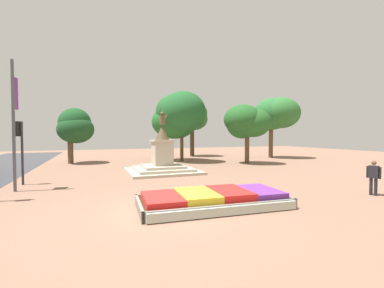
% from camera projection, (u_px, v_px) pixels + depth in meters
% --- Properties ---
extents(ground_plane, '(81.59, 81.59, 0.00)m').
position_uv_depth(ground_plane, '(165.00, 211.00, 9.16)').
color(ground_plane, '#8C6651').
extents(flower_planter, '(5.78, 2.91, 0.60)m').
position_uv_depth(flower_planter, '(214.00, 200.00, 9.64)').
color(flower_planter, '#38281C').
rests_on(flower_planter, ground_plane).
extents(statue_monument, '(4.94, 4.94, 4.37)m').
position_uv_depth(statue_monument, '(162.00, 161.00, 18.61)').
color(statue_monument, '#B3A994').
rests_on(statue_monument, ground_plane).
extents(traffic_light_far_corner, '(0.42, 0.31, 3.42)m').
position_uv_depth(traffic_light_far_corner, '(20.00, 140.00, 13.76)').
color(traffic_light_far_corner, '#2D2D33').
rests_on(traffic_light_far_corner, ground_plane).
extents(banner_pole, '(0.18, 0.70, 6.25)m').
position_uv_depth(banner_pole, '(14.00, 122.00, 12.14)').
color(banner_pole, '#4C5156').
rests_on(banner_pole, ground_plane).
extents(pedestrian_near_planter, '(0.33, 0.54, 1.56)m').
position_uv_depth(pedestrian_near_planter, '(374.00, 175.00, 11.43)').
color(pedestrian_near_planter, black).
rests_on(pedestrian_near_planter, ground_plane).
extents(park_tree_far_left, '(3.28, 3.80, 5.25)m').
position_uv_depth(park_tree_far_left, '(75.00, 125.00, 24.29)').
color(park_tree_far_left, brown).
rests_on(park_tree_far_left, ground_plane).
extents(park_tree_behind_statue, '(4.99, 6.46, 7.01)m').
position_uv_depth(park_tree_behind_statue, '(178.00, 116.00, 26.05)').
color(park_tree_behind_statue, '#4C3823').
rests_on(park_tree_behind_statue, ground_plane).
extents(park_tree_far_right, '(4.20, 4.00, 5.54)m').
position_uv_depth(park_tree_far_right, '(246.00, 121.00, 24.02)').
color(park_tree_far_right, brown).
rests_on(park_tree_far_right, ground_plane).
extents(park_tree_street_side, '(5.11, 4.79, 7.03)m').
position_uv_depth(park_tree_street_side, '(276.00, 114.00, 29.82)').
color(park_tree_street_side, brown).
rests_on(park_tree_street_side, ground_plane).
extents(park_tree_mid_canopy, '(4.25, 4.07, 6.77)m').
position_uv_depth(park_tree_mid_canopy, '(193.00, 116.00, 32.31)').
color(park_tree_mid_canopy, '#4C3823').
rests_on(park_tree_mid_canopy, ground_plane).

